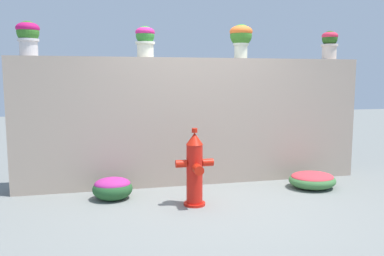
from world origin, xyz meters
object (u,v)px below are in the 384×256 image
(flower_bush_right, at_px, (113,187))
(potted_plant_0, at_px, (28,35))
(potted_plant_2, at_px, (241,36))
(potted_plant_3, at_px, (330,43))
(potted_plant_1, at_px, (145,39))
(fire_hydrant, at_px, (195,170))
(flower_bush_left, at_px, (312,179))

(flower_bush_right, bearing_deg, potted_plant_0, 148.41)
(potted_plant_2, xyz_separation_m, potted_plant_3, (1.41, 0.03, -0.06))
(potted_plant_3, relative_size, flower_bush_right, 0.87)
(potted_plant_0, height_order, potted_plant_1, potted_plant_0)
(potted_plant_1, relative_size, potted_plant_3, 0.99)
(potted_plant_0, bearing_deg, fire_hydrant, -29.12)
(flower_bush_left, relative_size, flower_bush_right, 1.31)
(fire_hydrant, bearing_deg, flower_bush_left, 11.74)
(potted_plant_0, xyz_separation_m, fire_hydrant, (1.90, -1.06, -1.59))
(potted_plant_0, bearing_deg, flower_bush_right, -31.59)
(potted_plant_3, bearing_deg, potted_plant_1, 179.59)
(potted_plant_0, distance_m, potted_plant_1, 1.47)
(flower_bush_left, xyz_separation_m, flower_bush_right, (-2.64, 0.10, 0.03))
(fire_hydrant, distance_m, flower_bush_left, 1.78)
(potted_plant_2, height_order, fire_hydrant, potted_plant_2)
(fire_hydrant, xyz_separation_m, flower_bush_right, (-0.92, 0.46, -0.27))
(potted_plant_3, bearing_deg, flower_bush_right, -169.68)
(potted_plant_1, height_order, potted_plant_2, potted_plant_2)
(potted_plant_3, bearing_deg, potted_plant_0, 179.90)
(potted_plant_1, xyz_separation_m, potted_plant_2, (1.34, -0.05, 0.06))
(potted_plant_2, bearing_deg, potted_plant_0, 179.24)
(potted_plant_0, relative_size, fire_hydrant, 0.48)
(potted_plant_0, distance_m, flower_bush_left, 4.14)
(potted_plant_1, distance_m, potted_plant_2, 1.34)
(flower_bush_left, height_order, flower_bush_right, flower_bush_right)
(potted_plant_2, bearing_deg, potted_plant_1, 177.88)
(potted_plant_0, xyz_separation_m, potted_plant_1, (1.47, 0.01, -0.02))
(potted_plant_1, bearing_deg, potted_plant_0, -179.53)
(potted_plant_1, bearing_deg, flower_bush_left, -18.36)
(potted_plant_3, relative_size, fire_hydrant, 0.47)
(fire_hydrant, relative_size, flower_bush_right, 1.86)
(potted_plant_1, bearing_deg, flower_bush_right, -129.04)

